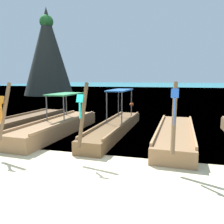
# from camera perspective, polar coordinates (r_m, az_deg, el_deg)

# --- Properties ---
(ground) EXTENTS (120.00, 120.00, 0.00)m
(ground) POSITION_cam_1_polar(r_m,az_deg,el_deg) (6.08, -9.94, -16.75)
(ground) COLOR beige
(sea_water) EXTENTS (120.00, 120.00, 0.00)m
(sea_water) POSITION_cam_1_polar(r_m,az_deg,el_deg) (67.17, 12.30, 6.18)
(sea_water) COLOR teal
(sea_water) RESTS_ON ground
(longtail_boat_red_ribbon) EXTENTS (1.73, 7.18, 2.73)m
(longtail_boat_red_ribbon) POSITION_cam_1_polar(r_m,az_deg,el_deg) (13.09, -21.22, -2.26)
(longtail_boat_red_ribbon) COLOR brown
(longtail_boat_red_ribbon) RESTS_ON ground
(longtail_boat_orange_ribbon) EXTENTS (1.67, 6.56, 2.44)m
(longtail_boat_orange_ribbon) POSITION_cam_1_polar(r_m,az_deg,el_deg) (10.86, -13.51, -3.50)
(longtail_boat_orange_ribbon) COLOR olive
(longtail_boat_orange_ribbon) RESTS_ON ground
(longtail_boat_turquoise_ribbon) EXTENTS (1.36, 7.46, 2.45)m
(longtail_boat_turquoise_ribbon) POSITION_cam_1_polar(r_m,az_deg,el_deg) (10.66, 0.79, -3.69)
(longtail_boat_turquoise_ribbon) COLOR brown
(longtail_boat_turquoise_ribbon) RESTS_ON ground
(longtail_boat_blue_ribbon) EXTENTS (1.67, 6.39, 2.49)m
(longtail_boat_blue_ribbon) POSITION_cam_1_polar(r_m,az_deg,el_deg) (9.72, 15.58, -5.48)
(longtail_boat_blue_ribbon) COLOR olive
(longtail_boat_blue_ribbon) RESTS_ON ground
(karst_rock) EXTENTS (7.33, 7.33, 12.85)m
(karst_rock) POSITION_cam_1_polar(r_m,az_deg,el_deg) (36.58, -16.00, 14.02)
(karst_rock) COLOR #2D302B
(karst_rock) RESTS_ON ground
(mooring_buoy_near) EXTENTS (0.38, 0.38, 0.38)m
(mooring_buoy_near) POSITION_cam_1_polar(r_m,az_deg,el_deg) (20.55, 4.94, 1.85)
(mooring_buoy_near) COLOR #EA5119
(mooring_buoy_near) RESTS_ON sea_water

